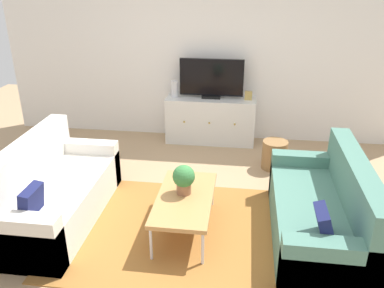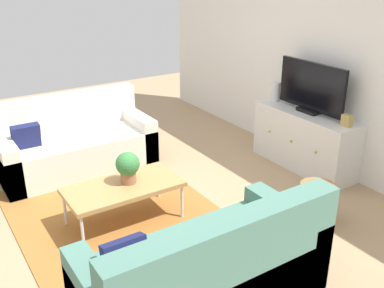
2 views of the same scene
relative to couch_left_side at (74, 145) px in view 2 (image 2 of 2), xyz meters
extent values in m
plane|color=tan|center=(1.44, 0.10, -0.29)|extent=(10.00, 10.00, 0.00)
cube|color=white|center=(1.44, 2.65, 1.06)|extent=(6.40, 0.12, 2.70)
cube|color=#9E662D|center=(1.44, -0.05, -0.29)|extent=(2.50, 1.90, 0.01)
cube|color=silver|center=(0.09, 0.00, -0.07)|extent=(0.83, 1.80, 0.44)
cube|color=silver|center=(-0.23, 0.00, 0.15)|extent=(0.20, 1.80, 0.88)
cube|color=silver|center=(0.09, 0.81, 0.00)|extent=(0.83, 0.18, 0.58)
cube|color=silver|center=(0.09, -0.80, 0.00)|extent=(0.83, 0.18, 0.58)
cube|color=#191E4C|center=(0.14, -0.56, 0.27)|extent=(0.14, 0.30, 0.31)
cube|color=#4C7A6B|center=(2.79, 0.00, -0.07)|extent=(0.83, 1.80, 0.44)
cube|color=#4C7A6B|center=(3.10, 0.00, 0.15)|extent=(0.20, 1.80, 0.88)
cube|color=#4C7A6B|center=(2.79, 0.81, 0.00)|extent=(0.83, 0.18, 0.58)
cube|color=#191E4C|center=(2.74, -0.56, 0.27)|extent=(0.18, 0.30, 0.32)
cube|color=#B7844C|center=(1.47, -0.02, 0.09)|extent=(0.56, 1.10, 0.04)
cylinder|color=silver|center=(1.23, -0.53, -0.11)|extent=(0.03, 0.03, 0.36)
cylinder|color=silver|center=(1.71, -0.53, -0.11)|extent=(0.03, 0.03, 0.36)
cylinder|color=silver|center=(1.23, 0.49, -0.11)|extent=(0.03, 0.03, 0.36)
cylinder|color=silver|center=(1.71, 0.49, -0.11)|extent=(0.03, 0.03, 0.36)
cylinder|color=#936042|center=(1.45, 0.05, 0.17)|extent=(0.15, 0.15, 0.11)
sphere|color=#387A3D|center=(1.45, 0.05, 0.31)|extent=(0.23, 0.23, 0.23)
cube|color=silver|center=(1.51, 2.37, 0.06)|extent=(1.36, 0.44, 0.71)
sphere|color=#B79338|center=(1.13, 2.14, 0.10)|extent=(0.03, 0.03, 0.03)
sphere|color=#B79338|center=(1.51, 2.14, 0.10)|extent=(0.03, 0.03, 0.03)
sphere|color=#B79338|center=(1.89, 2.14, 0.10)|extent=(0.03, 0.03, 0.03)
cube|color=black|center=(1.51, 2.39, 0.43)|extent=(0.28, 0.16, 0.04)
cube|color=black|center=(1.51, 2.39, 0.73)|extent=(0.96, 0.04, 0.56)
cylinder|color=silver|center=(0.95, 2.37, 0.54)|extent=(0.11, 0.11, 0.25)
cube|color=tan|center=(2.07, 2.37, 0.48)|extent=(0.11, 0.07, 0.13)
cylinder|color=olive|center=(2.46, 1.56, -0.10)|extent=(0.34, 0.34, 0.39)
camera|label=1|loc=(2.01, -3.45, 2.23)|focal=37.31mm
camera|label=2|loc=(4.96, -1.49, 2.09)|focal=41.42mm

